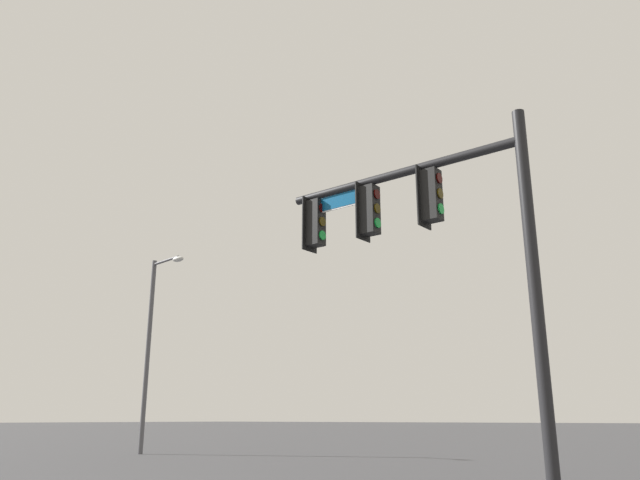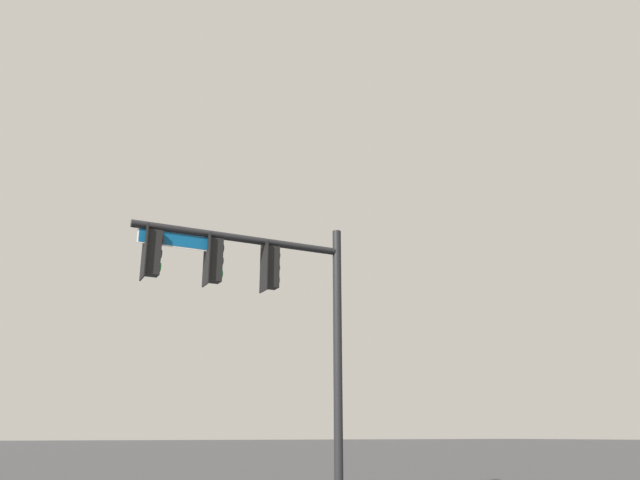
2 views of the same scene
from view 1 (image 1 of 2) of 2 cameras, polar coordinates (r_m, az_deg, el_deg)
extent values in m
cylinder|color=black|center=(11.67, 19.07, -4.32)|extent=(0.23, 0.23, 6.96)
cylinder|color=black|center=(13.62, 6.93, 5.97)|extent=(5.53, 0.33, 0.19)
cube|color=black|center=(13.08, 9.42, 3.86)|extent=(0.04, 0.52, 1.30)
cube|color=black|center=(13.00, 10.15, 4.03)|extent=(0.37, 0.33, 1.10)
cylinder|color=black|center=(13.22, 10.02, 6.52)|extent=(0.04, 0.04, 0.12)
cylinder|color=#340503|center=(13.03, 10.85, 5.57)|extent=(0.04, 0.22, 0.22)
cylinder|color=#392D05|center=(12.91, 10.93, 4.21)|extent=(0.04, 0.22, 0.22)
cylinder|color=green|center=(12.80, 11.01, 2.82)|extent=(0.04, 0.22, 0.22)
cube|color=black|center=(13.83, 3.92, 2.57)|extent=(0.04, 0.52, 1.30)
cube|color=black|center=(13.73, 4.57, 2.73)|extent=(0.37, 0.33, 1.10)
cylinder|color=black|center=(13.94, 4.51, 5.10)|extent=(0.04, 0.04, 0.12)
cylinder|color=#340503|center=(13.74, 5.23, 4.19)|extent=(0.04, 0.22, 0.22)
cylinder|color=#392D05|center=(13.63, 5.27, 2.89)|extent=(0.04, 0.22, 0.22)
cylinder|color=green|center=(13.52, 5.30, 1.57)|extent=(0.04, 0.22, 0.22)
cube|color=black|center=(14.70, -0.97, 1.41)|extent=(0.04, 0.52, 1.30)
cube|color=black|center=(14.58, -0.39, 1.54)|extent=(0.37, 0.33, 1.10)
cylinder|color=black|center=(14.78, -0.39, 3.80)|extent=(0.04, 0.04, 0.12)
cylinder|color=#340503|center=(14.57, 0.23, 2.93)|extent=(0.04, 0.22, 0.22)
cylinder|color=#392D05|center=(14.47, 0.23, 1.69)|extent=(0.04, 0.22, 0.22)
cylinder|color=green|center=(14.37, 0.23, 0.44)|extent=(0.04, 0.22, 0.22)
cube|color=#0A4C7F|center=(14.39, 1.33, 3.50)|extent=(1.81, 0.09, 0.33)
cube|color=white|center=(14.39, 1.33, 3.50)|extent=(1.87, 0.07, 0.39)
cylinder|color=#4C4C51|center=(25.78, -15.48, -9.96)|extent=(0.18, 0.18, 7.51)
cylinder|color=#4C4C51|center=(25.62, -13.90, -1.84)|extent=(1.78, 0.36, 0.10)
ellipsoid|color=silver|center=(24.85, -12.85, -1.72)|extent=(0.56, 0.28, 0.20)
camera|label=2|loc=(12.02, -70.06, -4.32)|focal=35.00mm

